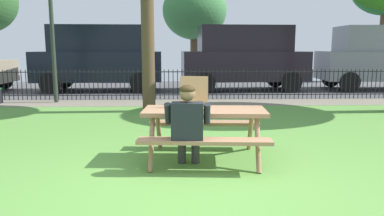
{
  "coord_description": "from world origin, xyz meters",
  "views": [
    {
      "loc": [
        -0.15,
        -4.15,
        1.68
      ],
      "look_at": [
        0.04,
        1.46,
        0.75
      ],
      "focal_mm": 34.66,
      "sensor_mm": 36.0,
      "label": 1
    }
  ],
  "objects_px": {
    "parked_car_center": "(99,57)",
    "parked_car_far_right": "(383,56)",
    "parked_car_right": "(244,56)",
    "far_tree_midleft": "(195,11)",
    "pizza_box_open": "(193,103)",
    "adult_at_table": "(188,124)",
    "picnic_table_foreground": "(204,121)",
    "lamp_post_walkway": "(51,10)"
  },
  "relations": [
    {
      "from": "lamp_post_walkway",
      "to": "parked_car_right",
      "type": "relative_size",
      "value": 0.96
    },
    {
      "from": "parked_car_center",
      "to": "parked_car_far_right",
      "type": "distance_m",
      "value": 10.96
    },
    {
      "from": "pizza_box_open",
      "to": "lamp_post_walkway",
      "type": "xyz_separation_m",
      "value": [
        -3.96,
        5.93,
        1.89
      ]
    },
    {
      "from": "parked_car_far_right",
      "to": "adult_at_table",
      "type": "bearing_deg",
      "value": -129.76
    },
    {
      "from": "adult_at_table",
      "to": "parked_car_right",
      "type": "relative_size",
      "value": 0.25
    },
    {
      "from": "parked_car_center",
      "to": "far_tree_midleft",
      "type": "distance_m",
      "value": 6.39
    },
    {
      "from": "picnic_table_foreground",
      "to": "parked_car_right",
      "type": "xyz_separation_m",
      "value": [
        2.1,
        8.91,
        0.71
      ]
    },
    {
      "from": "lamp_post_walkway",
      "to": "far_tree_midleft",
      "type": "relative_size",
      "value": 0.94
    },
    {
      "from": "picnic_table_foreground",
      "to": "parked_car_right",
      "type": "relative_size",
      "value": 0.4
    },
    {
      "from": "pizza_box_open",
      "to": "parked_car_right",
      "type": "xyz_separation_m",
      "value": [
        2.27,
        8.89,
        0.45
      ]
    },
    {
      "from": "far_tree_midleft",
      "to": "parked_car_center",
      "type": "bearing_deg",
      "value": -129.24
    },
    {
      "from": "far_tree_midleft",
      "to": "adult_at_table",
      "type": "bearing_deg",
      "value": -92.72
    },
    {
      "from": "parked_car_right",
      "to": "far_tree_midleft",
      "type": "xyz_separation_m",
      "value": [
        -1.7,
        4.67,
        2.11
      ]
    },
    {
      "from": "parked_car_far_right",
      "to": "picnic_table_foreground",
      "type": "bearing_deg",
      "value": -130.3
    },
    {
      "from": "adult_at_table",
      "to": "parked_car_right",
      "type": "bearing_deg",
      "value": 75.87
    },
    {
      "from": "lamp_post_walkway",
      "to": "parked_car_right",
      "type": "distance_m",
      "value": 7.05
    },
    {
      "from": "parked_car_center",
      "to": "parked_car_far_right",
      "type": "bearing_deg",
      "value": -0.0
    },
    {
      "from": "parked_car_far_right",
      "to": "far_tree_midleft",
      "type": "height_order",
      "value": "far_tree_midleft"
    },
    {
      "from": "lamp_post_walkway",
      "to": "parked_car_center",
      "type": "relative_size",
      "value": 0.96
    },
    {
      "from": "picnic_table_foreground",
      "to": "pizza_box_open",
      "type": "height_order",
      "value": "pizza_box_open"
    },
    {
      "from": "parked_car_right",
      "to": "lamp_post_walkway",
      "type": "bearing_deg",
      "value": -154.62
    },
    {
      "from": "far_tree_midleft",
      "to": "picnic_table_foreground",
      "type": "bearing_deg",
      "value": -91.72
    },
    {
      "from": "adult_at_table",
      "to": "lamp_post_walkway",
      "type": "height_order",
      "value": "lamp_post_walkway"
    },
    {
      "from": "picnic_table_foreground",
      "to": "parked_car_far_right",
      "type": "relative_size",
      "value": 0.4
    },
    {
      "from": "adult_at_table",
      "to": "parked_car_far_right",
      "type": "bearing_deg",
      "value": 50.24
    },
    {
      "from": "lamp_post_walkway",
      "to": "pizza_box_open",
      "type": "bearing_deg",
      "value": -56.23
    },
    {
      "from": "parked_car_far_right",
      "to": "parked_car_right",
      "type": "bearing_deg",
      "value": 180.0
    },
    {
      "from": "picnic_table_foreground",
      "to": "adult_at_table",
      "type": "height_order",
      "value": "adult_at_table"
    },
    {
      "from": "picnic_table_foreground",
      "to": "parked_car_far_right",
      "type": "distance_m",
      "value": 11.7
    },
    {
      "from": "parked_car_center",
      "to": "parked_car_far_right",
      "type": "height_order",
      "value": "same"
    },
    {
      "from": "pizza_box_open",
      "to": "parked_car_far_right",
      "type": "bearing_deg",
      "value": 48.99
    },
    {
      "from": "picnic_table_foreground",
      "to": "adult_at_table",
      "type": "relative_size",
      "value": 1.59
    },
    {
      "from": "pizza_box_open",
      "to": "adult_at_table",
      "type": "height_order",
      "value": "pizza_box_open"
    },
    {
      "from": "parked_car_center",
      "to": "parked_car_right",
      "type": "relative_size",
      "value": 1.0
    },
    {
      "from": "lamp_post_walkway",
      "to": "parked_car_center",
      "type": "height_order",
      "value": "lamp_post_walkway"
    },
    {
      "from": "picnic_table_foreground",
      "to": "lamp_post_walkway",
      "type": "height_order",
      "value": "lamp_post_walkway"
    },
    {
      "from": "pizza_box_open",
      "to": "parked_car_center",
      "type": "height_order",
      "value": "parked_car_center"
    },
    {
      "from": "lamp_post_walkway",
      "to": "parked_car_far_right",
      "type": "distance_m",
      "value": 12.14
    },
    {
      "from": "parked_car_right",
      "to": "parked_car_far_right",
      "type": "relative_size",
      "value": 1.0
    },
    {
      "from": "pizza_box_open",
      "to": "parked_car_right",
      "type": "distance_m",
      "value": 9.18
    },
    {
      "from": "parked_car_right",
      "to": "far_tree_midleft",
      "type": "bearing_deg",
      "value": 109.96
    },
    {
      "from": "adult_at_table",
      "to": "parked_car_right",
      "type": "xyz_separation_m",
      "value": [
        2.36,
        9.39,
        0.65
      ]
    }
  ]
}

